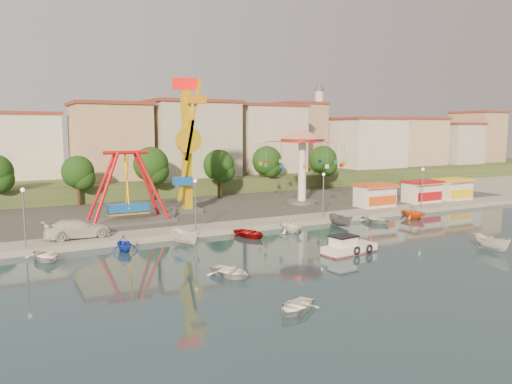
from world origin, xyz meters
TOP-DOWN VIEW (x-y plane):
  - ground at (0.00, 0.00)m, footprint 200.00×200.00m
  - quay_deck at (0.00, 62.00)m, footprint 200.00×100.00m
  - asphalt_pad at (0.00, 30.00)m, footprint 90.00×28.00m
  - hill_terrace at (0.00, 67.00)m, footprint 200.00×60.00m
  - pirate_ship_ride at (-13.08, 20.73)m, footprint 10.00×5.00m
  - kamikaze_tower at (-4.79, 23.57)m, footprint 3.68×3.10m
  - wave_swinger at (11.86, 23.46)m, footprint 11.60×11.60m
  - booth_left at (18.97, 16.49)m, footprint 5.40×3.78m
  - booth_mid at (27.63, 16.49)m, footprint 5.40×3.78m
  - booth_right at (34.05, 16.49)m, footprint 5.40×3.78m
  - lamp_post_0 at (-24.00, 13.00)m, footprint 0.14×0.14m
  - lamp_post_1 at (-8.00, 13.00)m, footprint 0.14×0.14m
  - lamp_post_2 at (8.00, 13.00)m, footprint 0.14×0.14m
  - lamp_post_3 at (24.00, 13.00)m, footprint 0.14×0.14m
  - tree_1 at (-16.00, 36.24)m, footprint 4.35×4.35m
  - tree_2 at (-6.00, 35.81)m, footprint 5.02×5.02m
  - tree_3 at (4.00, 34.36)m, footprint 4.68×4.68m
  - tree_4 at (14.00, 37.35)m, footprint 4.86×4.86m
  - tree_5 at (24.00, 35.54)m, footprint 4.83×4.83m
  - building_1 at (-21.33, 51.38)m, footprint 12.33×9.01m
  - building_2 at (-8.19, 51.96)m, footprint 11.95×9.28m
  - building_3 at (5.60, 48.80)m, footprint 12.59×10.50m
  - building_4 at (19.07, 52.20)m, footprint 10.75×9.23m
  - building_5 at (32.37, 50.33)m, footprint 12.77×10.96m
  - building_6 at (44.15, 48.77)m, footprint 8.23×8.98m
  - building_7 at (56.03, 53.70)m, footprint 11.59×10.93m
  - building_8 at (69.93, 47.19)m, footprint 12.84×9.28m
  - building_9 at (83.46, 49.95)m, footprint 12.95×9.17m
  - minaret at (36.00, 54.00)m, footprint 2.80×2.80m
  - cabin_motorboat at (1.24, -0.31)m, footprint 5.37×2.63m
  - rowboat_a at (-10.94, -1.78)m, footprint 3.66×4.28m
  - rowboat_b at (-10.55, -10.17)m, footprint 3.99×3.65m
  - skiff at (13.38, -5.65)m, footprint 1.57×3.79m
  - van at (-19.34, 14.76)m, footprint 6.31×2.89m
  - moored_boat_0 at (-22.70, 9.80)m, footprint 3.37×4.26m
  - moored_boat_1 at (-16.13, 9.80)m, footprint 2.60×2.95m
  - moored_boat_2 at (-10.30, 9.80)m, footprint 2.61×4.23m
  - moored_boat_3 at (-3.38, 9.80)m, footprint 3.83×4.61m
  - moored_boat_4 at (1.50, 9.80)m, footprint 3.58×3.87m
  - moored_boat_5 at (8.20, 9.80)m, footprint 1.53×3.74m
  - moored_boat_6 at (13.39, 9.80)m, footprint 3.18×4.19m
  - moored_boat_7 at (19.23, 9.80)m, footprint 3.61×3.90m

SIDE VIEW (x-z plane):
  - ground at x=0.00m, z-range 0.00..0.00m
  - quay_deck at x=0.00m, z-range 0.00..0.60m
  - rowboat_b at x=-10.55m, z-range 0.00..0.68m
  - rowboat_a at x=-10.94m, z-range 0.00..0.75m
  - moored_boat_0 at x=-22.70m, z-range 0.00..0.80m
  - moored_boat_6 at x=13.39m, z-range 0.00..0.81m
  - moored_boat_3 at x=-3.38m, z-range 0.00..0.83m
  - cabin_motorboat at x=1.24m, z-range -0.42..1.39m
  - asphalt_pad at x=0.00m, z-range 0.60..0.61m
  - moored_boat_5 at x=8.20m, z-range 0.00..1.42m
  - skiff at x=13.38m, z-range 0.00..1.44m
  - moored_boat_1 at x=-16.13m, z-range 0.00..1.45m
  - moored_boat_2 at x=-10.30m, z-range 0.00..1.53m
  - moored_boat_4 at x=1.50m, z-range 0.00..1.68m
  - moored_boat_7 at x=19.23m, z-range 0.00..1.70m
  - van at x=-19.34m, z-range 0.60..2.39m
  - hill_terrace at x=0.00m, z-range 0.00..3.00m
  - booth_left at x=18.97m, z-range 0.62..3.70m
  - booth_mid at x=27.63m, z-range 0.62..3.70m
  - booth_right at x=34.05m, z-range 0.62..3.70m
  - lamp_post_0 at x=-24.00m, z-range 0.60..5.60m
  - lamp_post_1 at x=-8.00m, z-range 0.60..5.60m
  - lamp_post_2 at x=8.00m, z-range 0.60..5.60m
  - lamp_post_3 at x=24.00m, z-range 0.60..5.60m
  - pirate_ship_ride at x=-13.08m, z-range 0.39..8.39m
  - tree_1 at x=-16.00m, z-range 1.80..8.60m
  - tree_3 at x=4.00m, z-range 1.90..9.21m
  - tree_5 at x=24.00m, z-range 1.94..9.48m
  - tree_4 at x=14.00m, z-range 1.95..9.55m
  - tree_2 at x=-6.00m, z-range 1.99..9.84m
  - building_1 at x=-21.33m, z-range 3.00..11.63m
  - building_7 at x=56.03m, z-range 3.00..11.76m
  - building_3 at x=5.60m, z-range 3.00..12.20m
  - building_9 at x=83.46m, z-range 3.00..12.21m
  - building_4 at x=19.07m, z-range 3.00..12.24m
  - wave_swinger at x=11.86m, z-range 3.00..13.40m
  - kamikaze_tower at x=-4.79m, z-range 0.35..16.85m
  - building_5 at x=32.37m, z-range 3.00..14.21m
  - building_2 at x=-8.19m, z-range 3.00..14.23m
  - building_6 at x=44.15m, z-range 3.00..15.36m
  - building_8 at x=69.93m, z-range 3.00..15.58m
  - minaret at x=36.00m, z-range 3.55..21.55m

